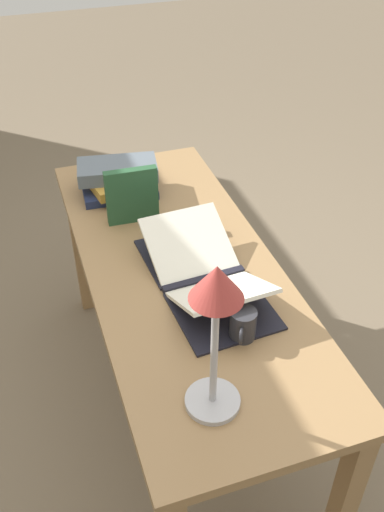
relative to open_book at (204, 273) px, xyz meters
name	(u,v)px	position (x,y,z in m)	size (l,w,h in m)	color
ground_plane	(183,405)	(0.11, 0.04, -0.78)	(12.00, 12.00, 0.00)	#70604C
reading_desk	(181,288)	(0.11, 0.04, -0.14)	(1.55, 0.61, 0.75)	#937047
open_book	(204,273)	(0.00, 0.00, 0.00)	(0.59, 0.32, 0.13)	black
book_stack_tall	(118,178)	(0.62, 0.13, 0.02)	(0.24, 0.32, 0.12)	#1E284C
book_standing_upright	(132,196)	(0.41, 0.13, 0.07)	(0.04, 0.19, 0.21)	#234C2D
reading_lamp	(216,312)	(-0.45, 0.14, 0.28)	(0.14, 0.14, 0.45)	#ADADB2
coffee_mug	(243,325)	(-0.26, -0.02, 0.01)	(0.10, 0.08, 0.09)	#28282D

